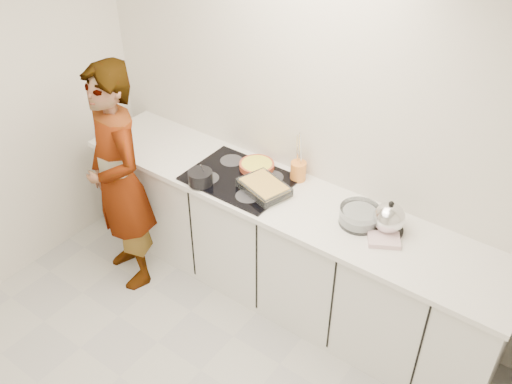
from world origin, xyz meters
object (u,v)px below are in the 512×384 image
Objects in this scene: cook at (118,181)px; mixing_bowl at (359,216)px; saucepan at (200,177)px; baking_dish at (264,187)px; hob at (239,178)px; kettle at (389,219)px; utensil_crock at (298,171)px; tart_dish at (257,165)px.

mixing_bowl is at bearing 38.80° from cook.
saucepan reaches higher than baking_dish.
saucepan is at bearing -129.32° from hob.
baking_dish is at bearing -7.26° from hob.
saucepan is 0.12× the size of cook.
cook is at bearing -144.42° from hob.
kettle is 1.90m from cook.
hob is at bearing -143.78° from utensil_crock.
cook is (-0.94, -0.47, -0.07)m from baking_dish.
baking_dish is at bearing 46.32° from cook.
saucepan is at bearing -117.86° from tart_dish.
hob is 1.86× the size of baking_dish.
kettle is at bearing 10.10° from mixing_bowl.
saucepan reaches higher than mixing_bowl.
baking_dish reaches higher than tart_dish.
kettle is at bearing -11.31° from utensil_crock.
kettle is at bearing 37.92° from cook.
tart_dish is 2.17× the size of utensil_crock.
tart_dish reaches higher than hob.
kettle reaches higher than utensil_crock.
utensil_crock is at bearing 42.00° from saucepan.
hob is at bearing 55.17° from cook.
utensil_crock reaches higher than hob.
mixing_bowl is 0.18× the size of cook.
hob is 0.92m from mixing_bowl.
utensil_crock is (-0.58, 0.18, 0.01)m from mixing_bowl.
cook is (-1.80, -0.60, -0.12)m from kettle.
tart_dish is 1.07m from kettle.
saucepan is 0.84× the size of kettle.
hob is at bearing -175.18° from kettle.
utensil_crock is at bearing 168.69° from kettle.
mixing_bowl is (0.91, 0.06, 0.05)m from hob.
hob is 0.87m from cook.
tart_dish is 0.78× the size of baking_dish.
kettle is 0.15× the size of cook.
baking_dish is at bearing -43.86° from tart_dish.
utensil_crock is 1.28m from cook.
saucepan is 0.61m from cook.
utensil_crock is (-0.76, 0.15, -0.03)m from kettle.
mixing_bowl is at bearing -169.90° from kettle.
hob is 2.39× the size of tart_dish.
mixing_bowl is (0.68, 0.09, 0.01)m from baking_dish.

